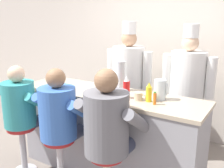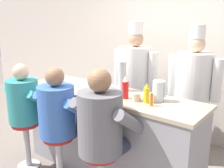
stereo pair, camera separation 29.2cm
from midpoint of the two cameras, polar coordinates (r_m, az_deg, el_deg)
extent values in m
cube|color=beige|center=(4.27, 14.35, 7.01)|extent=(10.00, 0.06, 2.70)
cube|color=gray|center=(3.21, 1.90, -11.05)|extent=(2.21, 0.60, 0.99)
cube|color=tan|center=(3.02, 1.98, -2.26)|extent=(2.26, 0.63, 0.04)
cylinder|color=red|center=(2.79, 5.89, -1.34)|extent=(0.07, 0.07, 0.19)
cone|color=white|center=(2.76, 5.95, 1.09)|extent=(0.06, 0.06, 0.06)
cylinder|color=yellow|center=(2.69, 10.63, -2.49)|extent=(0.06, 0.06, 0.16)
cone|color=yellow|center=(2.66, 10.73, -0.39)|extent=(0.05, 0.05, 0.05)
cylinder|color=orange|center=(2.61, 11.78, -3.49)|extent=(0.03, 0.03, 0.12)
cylinder|color=#287F2D|center=(2.59, 11.85, -2.11)|extent=(0.02, 0.02, 0.01)
cylinder|color=silver|center=(2.76, 13.11, -1.54)|extent=(0.13, 0.13, 0.21)
cube|color=silver|center=(2.73, 14.53, -1.59)|extent=(0.02, 0.02, 0.13)
cylinder|color=white|center=(3.08, 0.05, -1.35)|extent=(0.22, 0.22, 0.02)
ellipsoid|color=#E0BC60|center=(3.08, 0.05, -0.95)|extent=(0.10, 0.08, 0.03)
cylinder|color=white|center=(3.42, -9.19, 0.37)|extent=(0.16, 0.16, 0.05)
cylinder|color=beige|center=(2.74, 8.38, -2.87)|extent=(0.09, 0.09, 0.09)
torus|color=beige|center=(2.71, 9.46, -3.01)|extent=(0.06, 0.02, 0.06)
cylinder|color=#B7BABF|center=(3.07, 4.92, 1.60)|extent=(0.10, 0.10, 0.34)
cylinder|color=silver|center=(3.03, 5.00, 4.80)|extent=(0.10, 0.10, 0.01)
cylinder|color=#B2B5BA|center=(3.66, -15.38, -16.75)|extent=(0.28, 0.28, 0.02)
cylinder|color=#B2B5BA|center=(3.51, -15.71, -12.57)|extent=(0.07, 0.07, 0.58)
cylinder|color=red|center=(3.40, -16.05, -8.28)|extent=(0.33, 0.33, 0.05)
cylinder|color=#33384C|center=(3.55, -14.56, -6.46)|extent=(0.14, 0.37, 0.14)
cylinder|color=#33384C|center=(3.42, -12.62, -7.21)|extent=(0.14, 0.37, 0.14)
cylinder|color=teal|center=(3.30, -16.40, -3.63)|extent=(0.37, 0.37, 0.53)
cylinder|color=teal|center=(3.53, -17.30, -2.04)|extent=(0.10, 0.40, 0.32)
cylinder|color=teal|center=(3.17, -12.37, -3.59)|extent=(0.10, 0.40, 0.32)
sphere|color=#DBB28E|center=(3.21, -16.86, 2.51)|extent=(0.19, 0.19, 0.19)
cylinder|color=#B2B5BA|center=(3.09, -8.65, -16.12)|extent=(0.07, 0.07, 0.58)
cylinder|color=red|center=(2.96, -8.86, -11.38)|extent=(0.33, 0.33, 0.05)
cylinder|color=#33384C|center=(3.13, -7.51, -9.04)|extent=(0.15, 0.39, 0.15)
cylinder|color=#33384C|center=(3.00, -4.84, -10.00)|extent=(0.15, 0.39, 0.15)
cylinder|color=#3866B7|center=(2.84, -9.10, -5.90)|extent=(0.39, 0.39, 0.55)
cylinder|color=#3866B7|center=(3.08, -10.77, -3.82)|extent=(0.10, 0.42, 0.34)
cylinder|color=#3866B7|center=(2.74, -3.88, -5.89)|extent=(0.10, 0.42, 0.34)
sphere|color=#8C6647|center=(2.73, -9.42, 1.54)|extent=(0.20, 0.20, 0.20)
cylinder|color=red|center=(2.59, 0.80, -15.17)|extent=(0.33, 0.33, 0.05)
cylinder|color=#33384C|center=(2.78, 1.71, -12.06)|extent=(0.16, 0.42, 0.16)
cylinder|color=#33384C|center=(2.68, 5.47, -13.26)|extent=(0.16, 0.42, 0.16)
cylinder|color=slate|center=(2.45, 0.83, -8.57)|extent=(0.42, 0.42, 0.60)
cylinder|color=slate|center=(2.68, -2.18, -5.80)|extent=(0.11, 0.46, 0.36)
cylinder|color=slate|center=(2.40, 7.73, -8.49)|extent=(0.11, 0.46, 0.36)
sphere|color=#8C6647|center=(2.32, 0.86, 0.74)|extent=(0.22, 0.22, 0.22)
cube|color=#232328|center=(3.95, 6.89, -7.25)|extent=(0.35, 0.19, 0.84)
cube|color=white|center=(3.85, 6.56, -5.17)|extent=(0.31, 0.02, 0.50)
cylinder|color=white|center=(3.74, 7.23, 3.23)|extent=(0.45, 0.45, 0.63)
sphere|color=tan|center=(3.68, 7.45, 9.68)|extent=(0.22, 0.22, 0.22)
cylinder|color=white|center=(3.67, 7.53, 12.04)|extent=(0.19, 0.19, 0.17)
cylinder|color=white|center=(3.89, 3.56, 3.72)|extent=(0.13, 0.13, 0.53)
cylinder|color=white|center=(3.61, 11.20, 2.58)|extent=(0.13, 0.13, 0.53)
cube|color=#232328|center=(3.72, 18.74, -9.49)|extent=(0.34, 0.19, 0.83)
cube|color=white|center=(3.61, 18.68, -7.38)|extent=(0.31, 0.02, 0.50)
cylinder|color=white|center=(3.50, 19.70, 1.41)|extent=(0.45, 0.45, 0.62)
sphere|color=#DBB28E|center=(3.43, 20.30, 8.19)|extent=(0.21, 0.21, 0.21)
cylinder|color=white|center=(3.42, 20.52, 10.67)|extent=(0.19, 0.19, 0.17)
cylinder|color=white|center=(3.59, 15.38, 2.03)|extent=(0.13, 0.13, 0.53)
cylinder|color=white|center=(3.42, 24.22, 0.65)|extent=(0.13, 0.13, 0.53)
camera|label=1|loc=(0.15, -87.14, 0.75)|focal=42.00mm
camera|label=2|loc=(0.15, 92.86, -0.75)|focal=42.00mm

